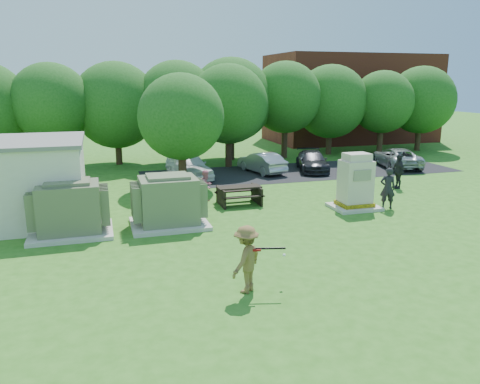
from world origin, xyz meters
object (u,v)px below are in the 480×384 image
object	(u,v)px
car_white	(189,166)
car_dark	(312,161)
generator_cabinet	(355,185)
person_walking_right	(398,171)
transformer_right	(169,202)
transformer_left	(70,209)
batter	(246,259)
person_by_generator	(388,188)
person_at_picnic	(206,186)
car_silver_a	(262,162)
picnic_table	(239,193)
car_silver_b	(396,158)

from	to	relation	value
car_white	car_dark	distance (m)	8.03
generator_cabinet	car_white	size ratio (longest dim) A/B	0.57
person_walking_right	transformer_right	bearing A→B (deg)	-69.67
transformer_left	car_dark	xyz separation A→B (m)	(14.25, 9.03, -0.35)
batter	person_by_generator	xyz separation A→B (m)	(8.70, 6.34, -0.00)
batter	person_at_picnic	world-z (taller)	batter
transformer_left	person_at_picnic	size ratio (longest dim) A/B	1.95
transformer_right	car_silver_a	distance (m)	11.86
batter	car_white	xyz separation A→B (m)	(1.40, 15.58, -0.19)
transformer_left	batter	world-z (taller)	transformer_left
person_walking_right	generator_cabinet	bearing A→B (deg)	-49.03
batter	car_dark	bearing A→B (deg)	-164.00
person_at_picnic	car_dark	world-z (taller)	person_at_picnic
transformer_right	picnic_table	bearing A→B (deg)	32.92
car_silver_b	picnic_table	bearing A→B (deg)	39.06
picnic_table	person_at_picnic	distance (m)	1.66
car_silver_b	generator_cabinet	bearing A→B (deg)	59.50
person_at_picnic	car_silver_a	world-z (taller)	person_at_picnic
generator_cabinet	car_silver_b	bearing A→B (deg)	46.22
car_white	car_dark	bearing A→B (deg)	-9.57
car_white	car_dark	world-z (taller)	car_white
transformer_right	person_at_picnic	world-z (taller)	transformer_right
transformer_right	person_walking_right	distance (m)	13.13
picnic_table	car_silver_b	size ratio (longest dim) A/B	0.43
person_walking_right	car_silver_b	distance (m)	6.58
transformer_right	person_walking_right	size ratio (longest dim) A/B	1.63
car_silver_b	car_silver_a	bearing A→B (deg)	8.03
person_at_picnic	car_silver_b	xyz separation A→B (m)	(14.20, 5.28, -0.12)
generator_cabinet	person_by_generator	size ratio (longest dim) A/B	1.35
car_silver_a	car_dark	bearing A→B (deg)	160.36
transformer_left	generator_cabinet	distance (m)	12.11
transformer_right	transformer_left	bearing A→B (deg)	180.00
car_silver_a	transformer_right	bearing A→B (deg)	39.06
batter	person_by_generator	distance (m)	10.77
picnic_table	person_by_generator	distance (m)	6.73
car_dark	batter	bearing A→B (deg)	-103.89
person_by_generator	person_at_picnic	world-z (taller)	person_by_generator
car_dark	picnic_table	bearing A→B (deg)	-118.81
person_by_generator	car_dark	xyz separation A→B (m)	(0.73, 9.30, -0.31)
car_dark	car_silver_b	bearing A→B (deg)	12.52
car_white	car_dark	size ratio (longest dim) A/B	1.02
transformer_left	person_at_picnic	xyz separation A→B (m)	(5.97, 3.26, -0.20)
transformer_right	person_walking_right	xyz separation A→B (m)	(12.76, 3.12, -0.05)
batter	car_silver_a	size ratio (longest dim) A/B	0.48
person_by_generator	car_silver_a	world-z (taller)	person_by_generator
picnic_table	batter	size ratio (longest dim) A/B	1.08
transformer_left	person_walking_right	distance (m)	16.75
transformer_right	batter	distance (m)	6.71
transformer_right	car_silver_a	size ratio (longest dim) A/B	0.77
generator_cabinet	car_white	xyz separation A→B (m)	(-5.89, 8.82, -0.36)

